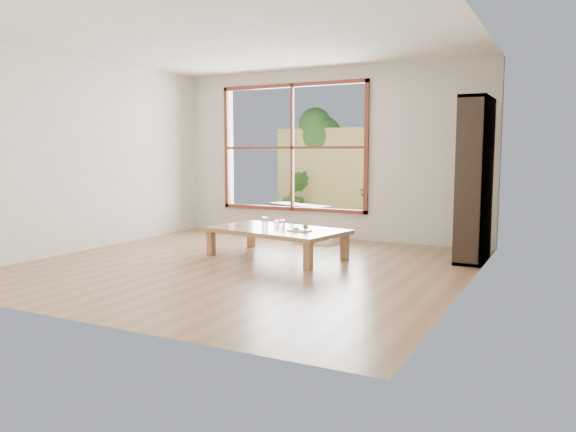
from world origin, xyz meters
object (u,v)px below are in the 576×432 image
Objects in this scene: bookshelf at (475,180)px; garden_bench at (299,208)px; low_table at (276,232)px; food_tray at (301,229)px.

bookshelf is 1.53× the size of garden_bench.
low_table is 6.29× the size of food_tray.
bookshelf reaches higher than food_tray.
food_tray reaches higher than garden_bench.
bookshelf is at bearing 42.01° from food_tray.
bookshelf reaches higher than low_table.
food_tray is 0.23× the size of garden_bench.
garden_bench is at bearing 152.17° from bookshelf.
bookshelf is at bearing -4.64° from garden_bench.
garden_bench is at bearing 119.98° from low_table.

